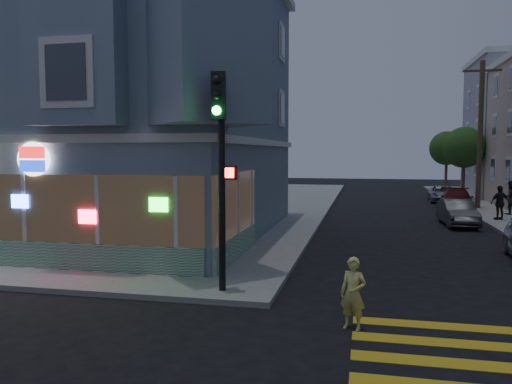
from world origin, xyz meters
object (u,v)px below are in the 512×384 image
(street_tree_far, at_px, (447,148))
(parked_car_c, at_px, (457,200))
(pedestrian_a, at_px, (510,198))
(parked_car_b, at_px, (458,213))
(traffic_signal, at_px, (221,144))
(parked_car_d, at_px, (443,194))
(running_child, at_px, (353,293))
(street_tree_near, at_px, (464,148))
(utility_pole, at_px, (480,133))
(pedestrian_b, at_px, (500,203))

(street_tree_far, bearing_deg, parked_car_c, -95.94)
(street_tree_far, relative_size, pedestrian_a, 2.81)
(parked_car_b, distance_m, traffic_signal, 16.48)
(parked_car_b, distance_m, parked_car_d, 12.29)
(running_child, relative_size, pedestrian_a, 0.79)
(running_child, bearing_deg, street_tree_far, 98.24)
(pedestrian_a, xyz_separation_m, traffic_signal, (-11.33, -18.19, 2.70))
(parked_car_d, bearing_deg, parked_car_b, -92.23)
(street_tree_near, relative_size, traffic_signal, 0.98)
(utility_pole, distance_m, street_tree_near, 6.06)
(parked_car_c, bearing_deg, street_tree_near, 84.40)
(pedestrian_b, relative_size, parked_car_d, 0.41)
(street_tree_far, relative_size, traffic_signal, 0.98)
(utility_pole, distance_m, traffic_signal, 23.74)
(utility_pole, bearing_deg, parked_car_c, -162.02)
(street_tree_near, bearing_deg, running_child, -104.17)
(street_tree_near, xyz_separation_m, pedestrian_b, (-0.32, -11.61, -2.91))
(utility_pole, relative_size, parked_car_d, 2.12)
(running_child, xyz_separation_m, parked_car_c, (5.80, 22.48, -0.08))
(street_tree_far, height_order, traffic_signal, traffic_signal)
(street_tree_far, xyz_separation_m, running_child, (-7.30, -36.90, -3.19))
(parked_car_b, height_order, traffic_signal, traffic_signal)
(utility_pole, bearing_deg, street_tree_far, 89.18)
(running_child, xyz_separation_m, pedestrian_a, (8.10, 19.74, 0.35))
(running_child, distance_m, traffic_signal, 4.71)
(street_tree_near, xyz_separation_m, traffic_signal, (-10.53, -27.35, -0.14))
(street_tree_far, height_order, running_child, street_tree_far)
(street_tree_near, relative_size, parked_car_d, 1.25)
(street_tree_far, bearing_deg, parked_car_b, -97.03)
(pedestrian_b, bearing_deg, running_child, 46.19)
(pedestrian_b, bearing_deg, parked_car_d, -105.45)
(street_tree_far, height_order, parked_car_d, street_tree_far)
(running_child, height_order, pedestrian_a, pedestrian_a)
(street_tree_far, relative_size, running_child, 3.57)
(street_tree_far, xyz_separation_m, traffic_signal, (-10.53, -35.35, -0.14))
(street_tree_far, height_order, pedestrian_a, street_tree_far)
(parked_car_b, bearing_deg, street_tree_near, 76.53)
(utility_pole, xyz_separation_m, parked_car_b, (-2.42, -7.24, -4.16))
(pedestrian_a, relative_size, pedestrian_b, 1.08)
(street_tree_far, xyz_separation_m, pedestrian_b, (-0.32, -19.61, -2.91))
(running_child, bearing_deg, pedestrian_b, 87.43)
(utility_pole, height_order, pedestrian_b, utility_pole)
(utility_pole, height_order, parked_car_d, utility_pole)
(street_tree_near, xyz_separation_m, street_tree_far, (0.00, 8.00, 0.00))
(utility_pole, bearing_deg, parked_car_d, 104.58)
(street_tree_near, height_order, parked_car_c, street_tree_near)
(street_tree_far, height_order, parked_car_b, street_tree_far)
(street_tree_near, height_order, pedestrian_a, street_tree_near)
(street_tree_far, relative_size, parked_car_d, 1.25)
(pedestrian_b, relative_size, traffic_signal, 0.33)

